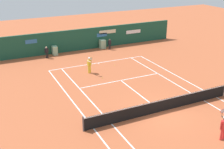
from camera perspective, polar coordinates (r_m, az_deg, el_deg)
name	(u,v)px	position (r m, az deg, el deg)	size (l,w,h in m)	color
ground_plane	(157,108)	(21.89, 8.80, -6.52)	(80.00, 80.00, 0.01)	#B25633
tennis_net	(162,105)	(21.24, 9.75, -5.96)	(12.10, 0.10, 1.07)	#4C4C51
sponsor_back_wall	(81,40)	(35.21, -6.18, 6.77)	(25.00, 1.02, 2.57)	#194C38
player_on_baseline	(89,64)	(27.85, -4.46, 2.11)	(0.49, 0.78, 1.80)	yellow
player_near_side	(224,126)	(18.91, 21.10, -9.40)	(0.69, 0.66, 1.82)	red
ball_kid_left_post	(47,52)	(32.91, -12.74, 4.43)	(0.45, 0.20, 1.34)	black
ball_kid_centre_post	(110,43)	(35.31, -0.47, 6.13)	(0.44, 0.18, 1.32)	black
tennis_ball_mid_court	(115,65)	(30.06, 0.56, 1.84)	(0.07, 0.07, 0.07)	#CCE033
tennis_ball_by_sideline	(90,102)	(22.45, -4.34, -5.46)	(0.07, 0.07, 0.07)	#CCE033
tennis_ball_near_service_line	(102,78)	(26.86, -1.91, -0.67)	(0.07, 0.07, 0.07)	#CCE033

